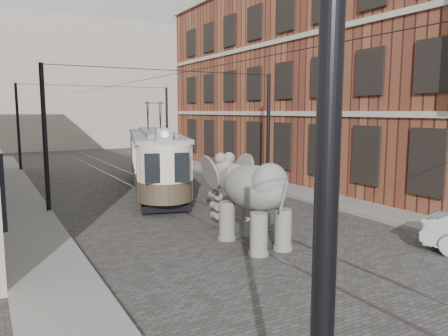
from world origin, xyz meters
TOP-DOWN VIEW (x-y plane):
  - ground at (0.00, 0.00)m, footprint 120.00×120.00m
  - tram_rails at (0.00, 0.00)m, footprint 1.54×80.00m
  - sidewalk_right at (6.00, 0.00)m, footprint 2.00×60.00m
  - sidewalk_left at (-6.50, 0.00)m, footprint 2.00×60.00m
  - brick_building at (11.00, 9.00)m, footprint 8.00×26.00m
  - distant_block at (0.00, 40.00)m, footprint 28.00×10.00m
  - catenary at (-0.20, 5.00)m, footprint 11.00×30.20m
  - tram at (0.08, 8.99)m, footprint 5.50×11.78m
  - elephant at (-0.59, -1.47)m, footprint 2.60×4.58m

SIDE VIEW (x-z plane):
  - ground at x=0.00m, z-range 0.00..0.00m
  - tram_rails at x=0.00m, z-range 0.00..0.02m
  - sidewalk_right at x=6.00m, z-range 0.00..0.15m
  - sidewalk_left at x=-6.50m, z-range 0.00..0.15m
  - elephant at x=-0.59m, z-range 0.00..2.77m
  - tram at x=0.08m, z-range 0.00..4.59m
  - catenary at x=-0.20m, z-range 0.00..6.00m
  - brick_building at x=11.00m, z-range 0.00..12.00m
  - distant_block at x=0.00m, z-range 0.00..14.00m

